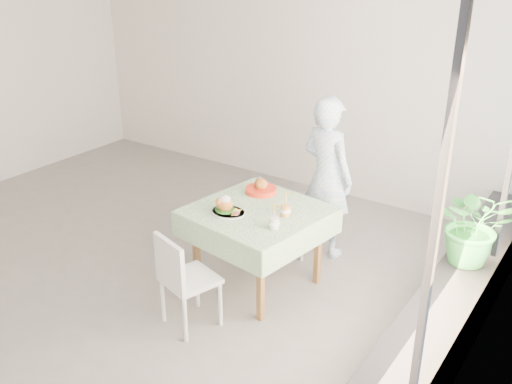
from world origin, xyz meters
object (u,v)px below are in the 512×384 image
Objects in this scene: chair_near at (190,297)px; diner at (327,177)px; potted_plant at (475,225)px; chair_far at (311,226)px; juice_cup_orange at (285,209)px; cafe_table at (257,239)px; main_dish at (226,207)px.

chair_near is 0.52× the size of diner.
potted_plant is (1.46, -0.32, 0.04)m from diner.
chair_far is 1.03× the size of chair_near.
chair_near is at bearing -114.25° from juice_cup_orange.
juice_cup_orange is (0.37, 0.83, 0.55)m from chair_near.
potted_plant is (1.39, 0.54, 0.03)m from juice_cup_orange.
chair_near is at bearing 93.85° from diner.
diner is (0.11, 0.06, 0.53)m from chair_far.
chair_near is (-0.11, -0.80, -0.21)m from cafe_table.
cafe_table is at bearing -173.59° from juice_cup_orange.
chair_far is (0.08, 0.83, -0.20)m from cafe_table.
cafe_table is at bearing -95.34° from chair_far.
potted_plant reaches higher than juice_cup_orange.
chair_far is at bearing 102.96° from juice_cup_orange.
main_dish is (-0.26, -1.03, 0.53)m from chair_far.
potted_plant is at bearing -9.30° from chair_far.
juice_cup_orange is at bearing -158.67° from potted_plant.
juice_cup_orange is (0.44, 0.23, 0.01)m from main_dish.
chair_far is 1.69m from potted_plant.
chair_far is 1.64m from chair_near.
chair_near is at bearing -83.23° from main_dish.
main_dish is (-0.07, 0.60, 0.54)m from chair_near.
cafe_table is 3.88× the size of main_dish.
main_dish is at bearing -152.63° from juice_cup_orange.
chair_near is at bearing -97.88° from cafe_table.
diner reaches higher than main_dish.
cafe_table is at bearing 82.12° from chair_near.
diner is 1.50m from potted_plant.
potted_plant is at bearing 37.84° from chair_near.
potted_plant reaches higher than chair_near.
diner is at bearing 71.22° from main_dish.
main_dish is at bearing -104.10° from chair_far.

